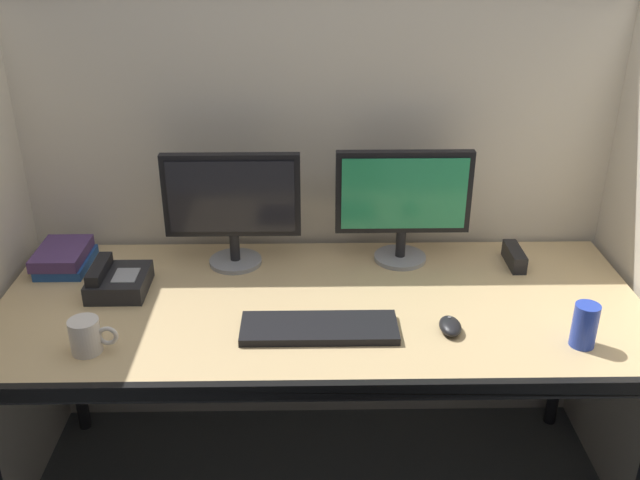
% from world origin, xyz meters
% --- Properties ---
extents(cubicle_partition_rear, '(2.21, 0.06, 1.57)m').
position_xyz_m(cubicle_partition_rear, '(0.00, 0.74, 0.79)').
color(cubicle_partition_rear, beige).
rests_on(cubicle_partition_rear, ground).
extents(desk, '(1.90, 0.80, 0.74)m').
position_xyz_m(desk, '(0.00, 0.29, 0.69)').
color(desk, tan).
rests_on(desk, ground).
extents(monitor_left, '(0.43, 0.17, 0.37)m').
position_xyz_m(monitor_left, '(-0.27, 0.55, 0.96)').
color(monitor_left, gray).
rests_on(monitor_left, desk).
extents(monitor_right, '(0.43, 0.17, 0.37)m').
position_xyz_m(monitor_right, '(0.27, 0.57, 0.96)').
color(monitor_right, gray).
rests_on(monitor_right, desk).
extents(keyboard_main, '(0.43, 0.15, 0.02)m').
position_xyz_m(keyboard_main, '(-0.01, 0.14, 0.75)').
color(keyboard_main, black).
rests_on(keyboard_main, desk).
extents(computer_mouse, '(0.06, 0.10, 0.04)m').
position_xyz_m(computer_mouse, '(0.35, 0.14, 0.76)').
color(computer_mouse, black).
rests_on(computer_mouse, desk).
extents(soda_can, '(0.07, 0.07, 0.12)m').
position_xyz_m(soda_can, '(0.69, 0.07, 0.80)').
color(soda_can, '#263FB2').
rests_on(soda_can, desk).
extents(red_stapler, '(0.04, 0.15, 0.06)m').
position_xyz_m(red_stapler, '(0.63, 0.53, 0.77)').
color(red_stapler, black).
rests_on(red_stapler, desk).
extents(desk_phone, '(0.17, 0.19, 0.09)m').
position_xyz_m(desk_phone, '(-0.61, 0.38, 0.77)').
color(desk_phone, black).
rests_on(desk_phone, desk).
extents(coffee_mug, '(0.13, 0.08, 0.09)m').
position_xyz_m(coffee_mug, '(-0.61, 0.06, 0.79)').
color(coffee_mug, silver).
rests_on(coffee_mug, desk).
extents(book_stack, '(0.16, 0.21, 0.07)m').
position_xyz_m(book_stack, '(-0.82, 0.54, 0.77)').
color(book_stack, '#1E478C').
rests_on(book_stack, desk).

